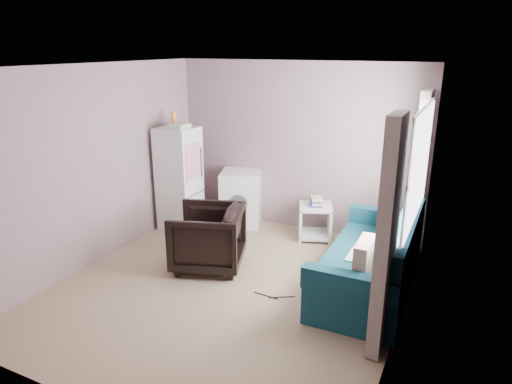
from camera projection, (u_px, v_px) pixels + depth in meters
room at (230, 185)px, 4.96m from camera, size 3.84×4.24×2.54m
armchair at (208, 235)px, 5.72m from camera, size 1.02×1.05×0.87m
fridge at (180, 178)px, 6.86m from camera, size 0.55×0.54×1.77m
washing_machine at (241, 197)px, 7.13m from camera, size 0.76×0.76×0.85m
side_table at (315, 219)px, 6.60m from camera, size 0.59×0.59×0.63m
sofa at (375, 264)px, 5.17m from camera, size 0.96×2.07×0.92m
window_dressing at (406, 202)px, 4.87m from camera, size 0.17×2.62×2.18m
floor_cables at (274, 296)px, 5.13m from camera, size 0.45×0.16×0.01m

